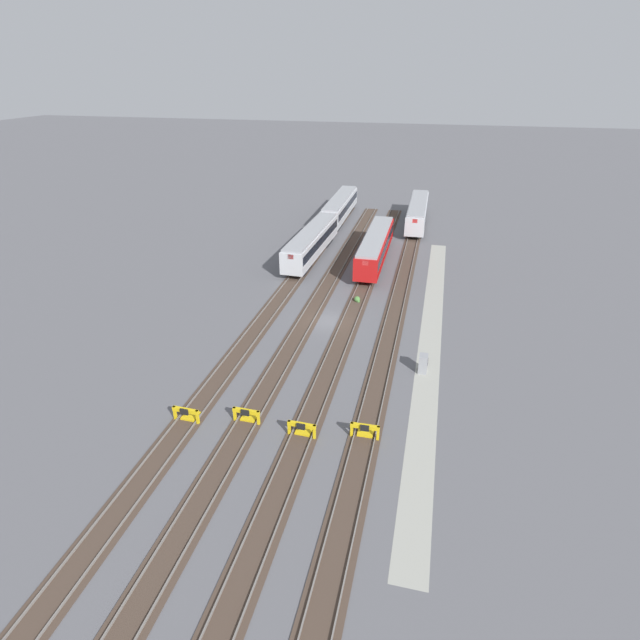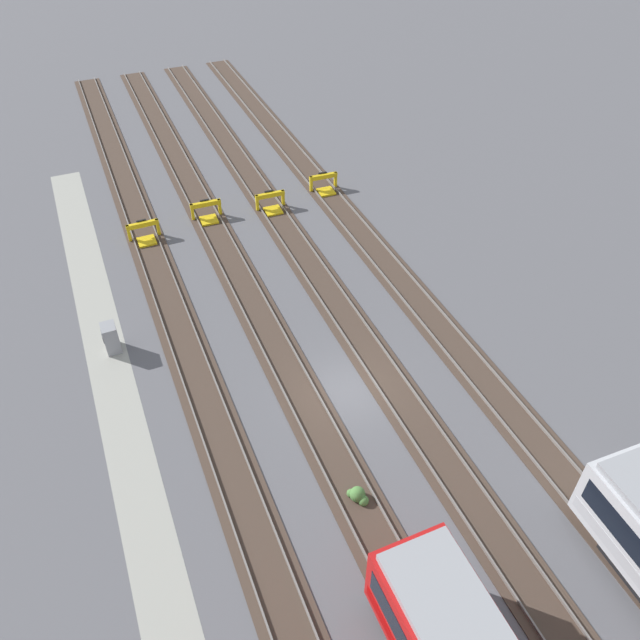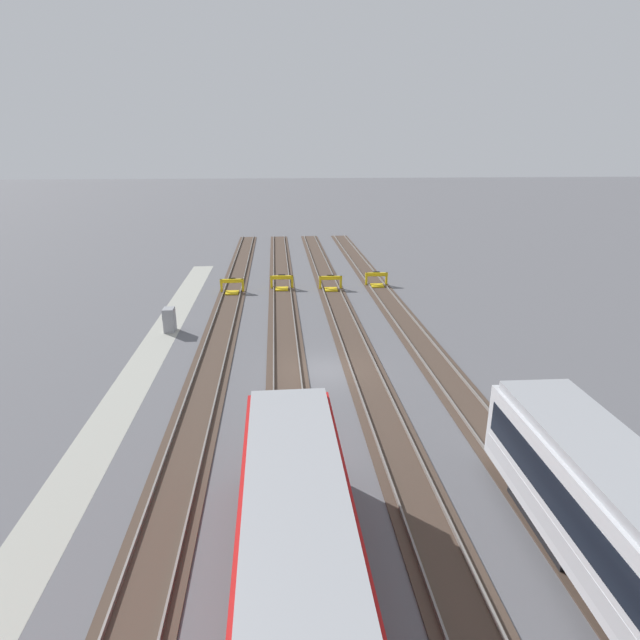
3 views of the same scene
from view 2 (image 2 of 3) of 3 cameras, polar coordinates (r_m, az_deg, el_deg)
The scene contains 12 objects.
ground_plane at distance 29.68m, azimuth 2.50°, elevation -6.54°, with size 400.00×400.00×0.00m, color #5B5B60.
service_walkway at distance 28.36m, azimuth -16.86°, elevation -12.18°, with size 54.00×2.00×0.01m, color #9E9E93.
rail_track_nearest at distance 28.41m, azimuth -9.35°, elevation -10.09°, with size 90.00×2.23×0.21m.
rail_track_near_inner at distance 29.09m, azimuth -1.30°, elevation -7.69°, with size 90.00×2.24×0.21m.
rail_track_middle at distance 30.35m, azimuth 6.14°, elevation -5.31°, with size 90.00×2.24×0.21m.
rail_track_far_inner at distance 32.11m, azimuth 12.83°, elevation -3.07°, with size 90.00×2.23×0.21m.
bumper_stop_nearest_track at distance 40.39m, azimuth -15.74°, elevation 7.64°, with size 1.35×2.00×1.22m.
bumper_stop_near_inner_track at distance 41.58m, azimuth -10.28°, elevation 9.66°, with size 1.37×2.01×1.22m.
bumper_stop_middle_track at distance 42.02m, azimuth -4.46°, elevation 10.60°, with size 1.36×2.01×1.22m.
bumper_stop_far_inner_track at distance 44.04m, azimuth 0.42°, elevation 12.29°, with size 1.37×2.01×1.22m.
electrical_cabinet at distance 32.77m, azimuth -18.57°, elevation -1.57°, with size 0.90×0.73×1.60m.
weed_clump at distance 26.00m, azimuth 3.49°, elevation -15.72°, with size 0.92×0.70×0.64m.
Camera 2 is at (17.72, -8.84, 22.11)m, focal length 35.00 mm.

